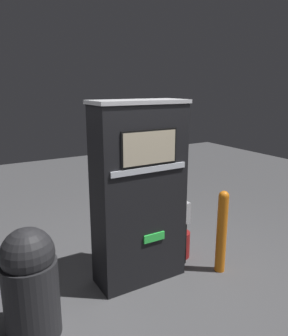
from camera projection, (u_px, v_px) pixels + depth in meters
name	position (u px, v px, depth m)	size (l,w,h in m)	color
ground_plane	(149.00, 286.00, 3.63)	(14.00, 14.00, 0.00)	#4C4C4F
gas_pump	(139.00, 194.00, 3.56)	(1.09, 0.45, 2.02)	black
safety_bollard	(222.00, 230.00, 3.81)	(0.12, 0.12, 1.00)	orange
trash_bin	(30.00, 283.00, 2.81)	(0.48, 0.48, 1.01)	#232326
squeegee_bucket	(180.00, 244.00, 4.23)	(0.26, 0.26, 0.75)	maroon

